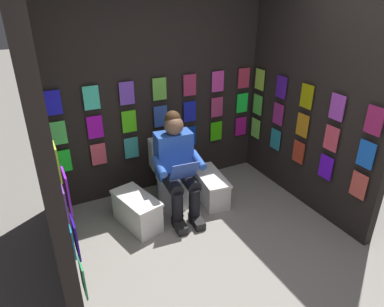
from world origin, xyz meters
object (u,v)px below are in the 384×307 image
person_reading (177,166)px  comic_longbox_near (210,187)px  comic_longbox_far (137,211)px  toilet (171,178)px

person_reading → comic_longbox_near: (-0.46, -0.06, -0.43)m
comic_longbox_near → comic_longbox_far: size_ratio=1.03×
toilet → person_reading: 0.35m
toilet → comic_longbox_near: 0.50m
comic_longbox_near → comic_longbox_far: 0.97m
comic_longbox_near → comic_longbox_far: comic_longbox_far is taller
person_reading → toilet: bearing=-89.4°
comic_longbox_far → comic_longbox_near: bearing=171.6°
toilet → comic_longbox_near: bearing=164.8°
person_reading → comic_longbox_near: 0.63m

